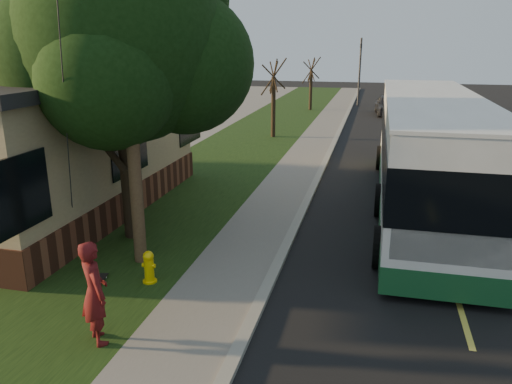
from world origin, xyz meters
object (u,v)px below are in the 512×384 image
bare_tree_near (273,99)px  skateboard_main (99,281)px  fire_hydrant (149,267)px  utility_pole (127,69)px  skateboarder (94,292)px  bare_tree_far (311,85)px  transit_bus (428,150)px  distant_car (388,105)px  traffic_signal (360,67)px  dumpster (134,153)px  leafy_tree (125,43)px

bare_tree_near → skateboard_main: bare_tree_near is taller
fire_hydrant → bare_tree_near: bare_tree_near is taller
utility_pole → skateboarder: size_ratio=4.74×
bare_tree_near → skateboarder: bare_tree_near is taller
bare_tree_far → transit_bus: bare_tree_far is taller
transit_bus → distant_car: (-0.85, 22.03, -1.20)m
traffic_signal → transit_bus: size_ratio=0.41×
bare_tree_near → transit_bus: bearing=-56.5°
skateboarder → distant_car: bearing=-56.9°
utility_pole → skateboarder: utility_pole is taller
fire_hydrant → traffic_signal: size_ratio=0.13×
fire_hydrant → distant_car: 29.58m
traffic_signal → distant_car: bearing=-64.1°
bare_tree_near → transit_bus: size_ratio=0.32×
traffic_signal → distant_car: (2.40, -4.94, -2.43)m
bare_tree_far → skateboard_main: size_ratio=5.24×
utility_pole → bare_tree_far: 29.13m
skateboarder → distant_car: size_ratio=0.45×
bare_tree_far → transit_bus: size_ratio=0.30×
fire_hydrant → dumpster: (-5.32, 9.85, 0.19)m
leafy_tree → transit_bus: size_ratio=0.58×
bare_tree_far → fire_hydrant: bearing=-89.2°
bare_tree_far → skateboarder: bearing=-89.1°
traffic_signal → skateboarder: (-3.00, -36.32, -2.14)m
bare_tree_far → dumpster: (-4.92, -20.15, -1.38)m
fire_hydrant → bare_tree_near: size_ratio=0.17×
skateboard_main → fire_hydrant: bearing=17.2°
fire_hydrant → distant_car: (5.50, 29.06, 0.30)m
traffic_signal → skateboard_main: traffic_signal is taller
bare_tree_near → bare_tree_far: bearing=87.6°
bare_tree_far → traffic_signal: 5.44m
bare_tree_near → skateboard_main: (-0.17, -18.33, -2.03)m
transit_bus → dumpster: 12.07m
fire_hydrant → utility_pole: bearing=125.4°
fire_hydrant → traffic_signal: (3.10, 34.00, 2.73)m
skateboard_main → traffic_signal: bearing=83.1°
leafy_tree → bare_tree_near: bearing=87.5°
bare_tree_near → dumpster: bare_tree_near is taller
transit_bus → skateboarder: 11.28m
fire_hydrant → distant_car: bearing=79.3°
utility_pole → skateboarder: 4.96m
leafy_tree → utility_pole: bearing=-62.4°
skateboarder → fire_hydrant: bearing=-44.7°
fire_hydrant → leafy_tree: bearing=120.7°
leafy_tree → distant_car: size_ratio=1.82×
fire_hydrant → leafy_tree: (-1.57, 2.65, 4.73)m
leafy_tree → transit_bus: bearing=28.9°
leafy_tree → skateboarder: leafy_tree is taller
leafy_tree → bare_tree_near: size_ratio=1.81×
traffic_signal → skateboard_main: (-4.17, -34.33, -3.04)m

